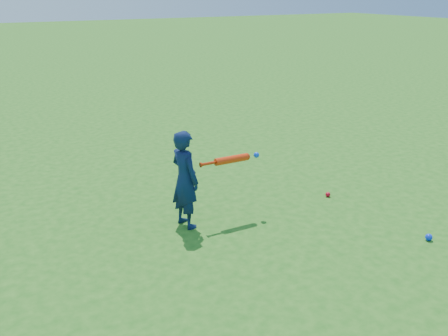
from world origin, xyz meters
name	(u,v)px	position (x,y,z in m)	size (l,w,h in m)	color
ground	(128,250)	(0.00, 0.00, 0.00)	(80.00, 80.00, 0.00)	#216217
child	(185,179)	(0.79, 0.24, 0.57)	(0.41, 0.27, 1.13)	#0E1B41
ground_ball_red	(328,194)	(2.77, 0.09, 0.03)	(0.07, 0.07, 0.07)	red
ground_ball_blue	(429,237)	(2.93, -1.38, 0.04)	(0.08, 0.08, 0.08)	#0D2FE6
bat_swing	(234,159)	(1.39, 0.19, 0.72)	(0.78, 0.09, 0.09)	red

